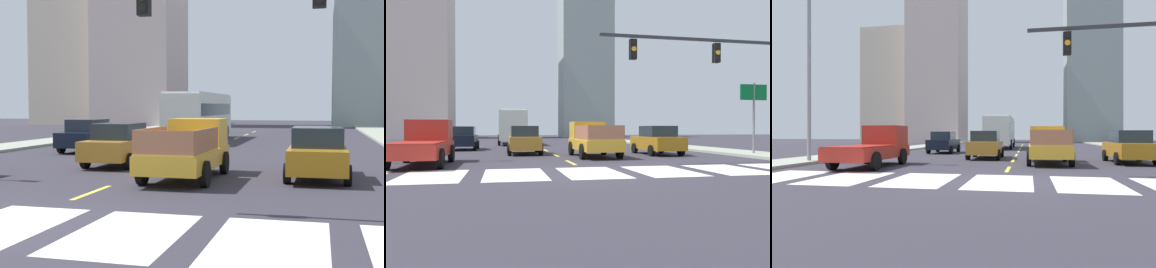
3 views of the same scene
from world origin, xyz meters
TOP-DOWN VIEW (x-y plane):
  - ground_plane at (0.00, 0.00)m, footprint 160.00×160.00m
  - sidewalk_left at (-11.28, 18.00)m, footprint 2.95×110.00m
  - crosswalk_stripe_3 at (0.00, 0.00)m, footprint 2.06×3.57m
  - crosswalk_stripe_4 at (2.66, 0.00)m, footprint 2.06×3.57m
  - crosswalk_stripe_5 at (5.32, 0.00)m, footprint 2.06×3.57m
  - lane_dash_0 at (0.00, 4.00)m, footprint 0.16×2.40m
  - lane_dash_1 at (0.00, 9.00)m, footprint 0.16×2.40m
  - lane_dash_2 at (0.00, 14.00)m, footprint 0.16×2.40m
  - lane_dash_3 at (0.00, 19.00)m, footprint 0.16×2.40m
  - lane_dash_4 at (0.00, 24.00)m, footprint 0.16×2.40m
  - lane_dash_5 at (0.00, 29.00)m, footprint 0.16×2.40m
  - lane_dash_6 at (0.00, 34.00)m, footprint 0.16×2.40m
  - lane_dash_7 at (0.00, 39.00)m, footprint 0.16×2.40m
  - pickup_stakebed at (1.87, 7.62)m, footprint 2.18×5.20m
  - city_bus at (-2.10, 25.75)m, footprint 2.72×10.80m
  - sedan_mid at (-5.85, 15.84)m, footprint 2.02×4.40m
  - sedan_near_left at (-1.76, 10.31)m, footprint 2.02×4.40m
  - sedan_near_right at (6.07, 8.31)m, footprint 2.02×4.40m
  - traffic_signal_gantry at (7.28, 2.03)m, footprint 9.66×0.27m
  - block_mid_left at (12.13, 55.30)m, footprint 9.30×7.22m
  - block_mid_right at (-25.80, 56.15)m, footprint 10.98×11.56m

SIDE VIEW (x-z plane):
  - ground_plane at x=0.00m, z-range 0.00..0.00m
  - lane_dash_0 at x=0.00m, z-range 0.00..0.01m
  - lane_dash_1 at x=0.00m, z-range 0.00..0.01m
  - lane_dash_2 at x=0.00m, z-range 0.00..0.01m
  - lane_dash_3 at x=0.00m, z-range 0.00..0.01m
  - lane_dash_4 at x=0.00m, z-range 0.00..0.01m
  - lane_dash_5 at x=0.00m, z-range 0.00..0.01m
  - lane_dash_6 at x=0.00m, z-range 0.00..0.01m
  - lane_dash_7 at x=0.00m, z-range 0.00..0.01m
  - crosswalk_stripe_3 at x=0.00m, z-range 0.00..0.01m
  - crosswalk_stripe_4 at x=2.66m, z-range 0.00..0.01m
  - crosswalk_stripe_5 at x=5.32m, z-range 0.00..0.01m
  - sidewalk_left at x=-11.28m, z-range 0.00..0.15m
  - sedan_mid at x=-5.85m, z-range 0.00..1.72m
  - sedan_near_left at x=-1.76m, z-range 0.00..1.72m
  - sedan_near_right at x=6.07m, z-range 0.00..1.72m
  - pickup_stakebed at x=1.87m, z-range -0.04..1.92m
  - city_bus at x=-2.10m, z-range 0.29..3.61m
  - traffic_signal_gantry at x=7.28m, z-range 1.23..7.23m
  - block_mid_right at x=-25.80m, z-range 0.00..22.15m
  - block_mid_left at x=12.13m, z-range 0.00..27.24m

